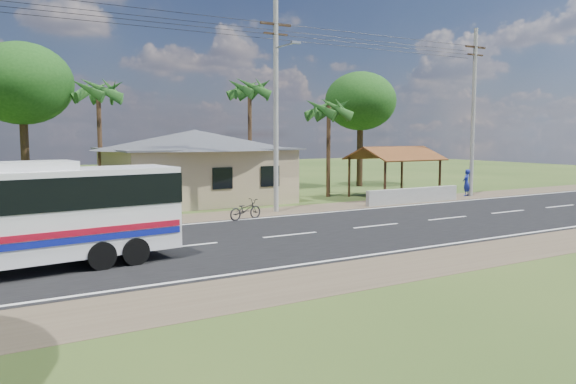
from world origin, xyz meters
The scene contains 13 objects.
ground centered at (0.00, 0.00, 0.00)m, with size 120.00×120.00×0.00m, color #2B4418.
road centered at (0.00, 0.00, 0.01)m, with size 120.00×16.00×0.03m.
house centered at (1.00, 13.00, 2.64)m, with size 12.40×10.00×5.00m.
waiting_shed centered at (13.00, 8.50, 2.73)m, with size 5.20×4.48×3.35m.
concrete_barrier centered at (12.00, 5.60, 0.45)m, with size 7.00×0.30×0.90m, color #9E9E99.
utility_poles centered at (2.67, 6.49, 5.77)m, with size 32.80×2.22×11.00m.
palm_near centered at (9.50, 11.00, 5.71)m, with size 2.80×2.80×6.70m.
palm_mid centered at (6.00, 15.50, 7.16)m, with size 2.80×2.80×8.20m.
palm_far centered at (-4.00, 16.00, 6.68)m, with size 2.80×2.80×7.70m.
tree_behind_house centered at (-8.00, 18.00, 7.12)m, with size 6.00×6.00×9.61m.
tree_behind_shed centered at (16.00, 16.00, 6.68)m, with size 5.60×5.60×9.02m.
motorcycle centered at (0.29, 4.73, 0.49)m, with size 0.66×1.88×0.99m, color black.
person centered at (17.69, 6.61, 0.90)m, with size 0.65×0.43×1.79m, color navy.
Camera 1 is at (-11.63, -19.44, 4.12)m, focal length 35.00 mm.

